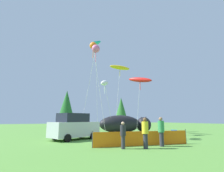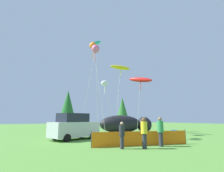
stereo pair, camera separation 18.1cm
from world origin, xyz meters
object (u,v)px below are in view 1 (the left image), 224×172
kite_pink_octopus (96,49)px  spectator_in_grey_shirt (161,130)px  kite_teal_diamond (96,45)px  kite_yellow_hero (120,68)px  spectator_in_yellow_shirt (123,134)px  parked_car (74,127)px  inflatable_cat (125,125)px  folding_chair (174,135)px  spectator_in_black_shirt (145,132)px  kite_orange_flower (93,46)px  kite_white_ghost (105,83)px  kite_red_lizard (140,80)px

kite_pink_octopus → spectator_in_grey_shirt: bearing=-64.9°
kite_teal_diamond → kite_yellow_hero: bearing=30.8°
spectator_in_yellow_shirt → spectator_in_grey_shirt: (2.74, -0.35, 0.16)m
parked_car → inflatable_cat: size_ratio=0.64×
folding_chair → kite_teal_diamond: size_ratio=0.08×
kite_yellow_hero → spectator_in_black_shirt: bearing=-114.0°
folding_chair → spectator_in_grey_shirt: bearing=10.2°
folding_chair → kite_orange_flower: size_ratio=0.09×
kite_pink_octopus → kite_yellow_hero: kite_yellow_hero is taller
parked_car → spectator_in_yellow_shirt: 6.25m
parked_car → kite_white_ghost: 7.08m
inflatable_cat → spectator_in_yellow_shirt: size_ratio=4.64×
kite_red_lizard → parked_car: bearing=-167.0°
spectator_in_yellow_shirt → kite_teal_diamond: size_ratio=0.14×
kite_teal_diamond → kite_red_lizard: bearing=-8.5°
inflatable_cat → kite_yellow_hero: 8.31m
kite_yellow_hero → kite_pink_octopus: bearing=-133.9°
kite_pink_octopus → kite_red_lizard: 8.07m
inflatable_cat → kite_orange_flower: (-6.29, -4.31, 7.90)m
kite_yellow_hero → kite_teal_diamond: (-5.09, -3.03, 1.33)m
inflatable_cat → kite_white_ghost: size_ratio=1.12×
spectator_in_yellow_shirt → spectator_in_black_shirt: bearing=-24.9°
folding_chair → kite_teal_diamond: kite_teal_diamond is taller
folding_chair → kite_pink_octopus: bearing=-54.0°
parked_car → kite_pink_octopus: bearing=-54.6°
kite_yellow_hero → spectator_in_yellow_shirt: bearing=-119.6°
parked_car → spectator_in_yellow_shirt: size_ratio=2.95×
parked_car → kite_white_ghost: bearing=13.4°
spectator_in_grey_shirt → spectator_in_black_shirt: 1.52m
spectator_in_black_shirt → kite_pink_octopus: bearing=100.5°
kite_white_ghost → spectator_in_black_shirt: bearing=-100.2°
kite_white_ghost → kite_yellow_hero: size_ratio=0.69×
kite_yellow_hero → kite_orange_flower: 8.82m
folding_chair → kite_yellow_hero: (1.06, 10.53, 8.68)m
spectator_in_yellow_shirt → kite_red_lizard: size_ratio=0.22×
spectator_in_yellow_shirt → kite_white_ghost: (2.95, 9.00, 5.08)m
folding_chair → inflatable_cat: inflatable_cat is taller
folding_chair → kite_yellow_hero: kite_yellow_hero is taller
kite_white_ghost → kite_red_lizard: 4.67m
spectator_in_black_shirt → kite_yellow_hero: 16.02m
kite_pink_octopus → kite_red_lizard: size_ratio=1.19×
inflatable_cat → kite_pink_octopus: size_ratio=0.85×
kite_pink_octopus → kite_yellow_hero: (6.65, 6.90, 0.95)m
spectator_in_grey_shirt → kite_teal_diamond: bearing=96.1°
spectator_in_yellow_shirt → kite_teal_diamond: kite_teal_diamond is taller
inflatable_cat → kite_pink_octopus: bearing=-134.9°
parked_car → spectator_in_yellow_shirt: bearing=-98.8°
spectator_in_grey_shirt → inflatable_cat: bearing=70.2°
kite_yellow_hero → kite_white_ghost: bearing=-142.1°
kite_white_ghost → kite_teal_diamond: size_ratio=0.60×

